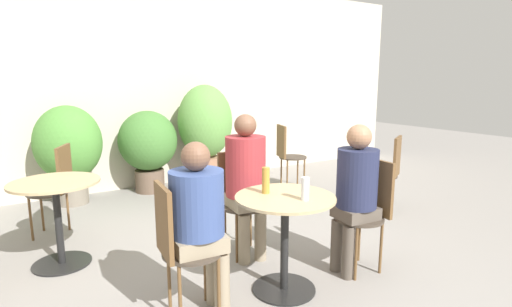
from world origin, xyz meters
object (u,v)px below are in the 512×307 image
object	(u,v)px
bistro_chair_5	(287,151)
seated_person_0	(355,186)
potted_plant_1	(148,144)
bistro_chair_1	(239,193)
bistro_chair_0	(369,205)
bistro_chair_2	(178,240)
cafe_table_far	(57,207)
beer_glass_1	(305,189)
potted_plant_0	(68,146)
seated_person_2	(200,214)
bistro_chair_3	(389,168)
potted_plant_2	(205,127)
beer_glass_0	(266,180)
bistro_chair_4	(57,182)
cafe_table_near	(285,224)
seated_person_1	(246,175)

from	to	relation	value
bistro_chair_5	seated_person_0	distance (m)	2.59
bistro_chair_5	potted_plant_1	bearing A→B (deg)	79.55
bistro_chair_1	bistro_chair_0	bearing A→B (deg)	-45.00
bistro_chair_2	cafe_table_far	bearing A→B (deg)	29.04
beer_glass_1	potted_plant_0	bearing A→B (deg)	108.66
seated_person_2	bistro_chair_3	bearing A→B (deg)	-70.15
potted_plant_1	potted_plant_2	world-z (taller)	potted_plant_2
beer_glass_0	potted_plant_1	bearing A→B (deg)	89.24
bistro_chair_3	bistro_chair_5	world-z (taller)	same
potted_plant_2	seated_person_2	bearing A→B (deg)	-115.37
bistro_chair_4	seated_person_0	bearing A→B (deg)	68.23
cafe_table_far	potted_plant_1	size ratio (longest dim) A/B	0.64
cafe_table_near	seated_person_1	distance (m)	0.69
seated_person_0	potted_plant_2	bearing A→B (deg)	-177.83
bistro_chair_2	cafe_table_near	bearing A→B (deg)	-90.00
bistro_chair_1	potted_plant_1	xyz separation A→B (m)	(-0.10, 2.39, 0.12)
bistro_chair_4	potted_plant_0	size ratio (longest dim) A/B	0.74
bistro_chair_5	beer_glass_1	bearing A→B (deg)	162.59
bistro_chair_0	bistro_chair_5	bearing A→B (deg)	163.96
seated_person_0	potted_plant_0	distance (m)	3.62
seated_person_1	potted_plant_1	bearing A→B (deg)	96.91
cafe_table_near	cafe_table_far	bearing A→B (deg)	135.47
seated_person_0	beer_glass_1	size ratio (longest dim) A/B	7.49
seated_person_0	bistro_chair_2	bearing A→B (deg)	-90.00
cafe_table_near	beer_glass_0	bearing A→B (deg)	118.56
beer_glass_1	beer_glass_0	bearing A→B (deg)	116.13
cafe_table_near	seated_person_2	world-z (taller)	seated_person_2
bistro_chair_1	potted_plant_2	size ratio (longest dim) A/B	0.62
bistro_chair_5	potted_plant_0	xyz separation A→B (m)	(-2.75, 0.84, 0.19)
bistro_chair_2	potted_plant_1	xyz separation A→B (m)	(0.76, 3.12, 0.12)
bistro_chair_2	beer_glass_1	bearing A→B (deg)	-99.09
seated_person_2	cafe_table_near	bearing A→B (deg)	-90.00
bistro_chair_4	seated_person_2	xyz separation A→B (m)	(0.65, -2.02, 0.15)
bistro_chair_4	potted_plant_1	xyz separation A→B (m)	(1.26, 1.11, 0.12)
cafe_table_far	bistro_chair_4	world-z (taller)	bistro_chair_4
seated_person_2	potted_plant_0	size ratio (longest dim) A/B	0.94
bistro_chair_2	bistro_chair_4	bearing A→B (deg)	18.86
seated_person_0	bistro_chair_1	bearing A→B (deg)	-140.83
potted_plant_0	potted_plant_2	distance (m)	1.85
bistro_chair_1	potted_plant_1	world-z (taller)	potted_plant_1
bistro_chair_4	beer_glass_0	bearing A→B (deg)	58.07
bistro_chair_2	beer_glass_1	distance (m)	0.93
bistro_chair_5	potted_plant_0	world-z (taller)	potted_plant_0
bistro_chair_4	bistro_chair_5	bearing A→B (deg)	120.20
bistro_chair_1	seated_person_0	bearing A→B (deg)	-50.83
beer_glass_1	potted_plant_0	xyz separation A→B (m)	(-1.11, 3.29, -0.08)
cafe_table_near	bistro_chair_1	distance (m)	0.80
bistro_chair_2	bistro_chair_0	bearing A→B (deg)	-90.00
bistro_chair_0	cafe_table_far	bearing A→B (deg)	-118.31
seated_person_0	seated_person_1	size ratio (longest dim) A/B	0.96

